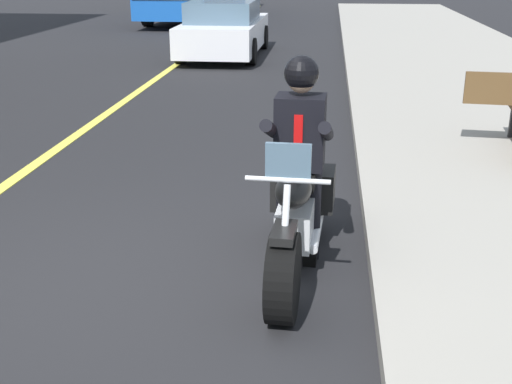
% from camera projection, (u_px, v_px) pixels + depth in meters
% --- Properties ---
extents(ground_plane, '(80.00, 80.00, 0.00)m').
position_uv_depth(ground_plane, '(118.00, 285.00, 5.23)').
color(ground_plane, black).
extents(motorcycle_main, '(2.22, 0.66, 1.26)m').
position_uv_depth(motorcycle_main, '(296.00, 217.00, 5.37)').
color(motorcycle_main, black).
rests_on(motorcycle_main, ground_plane).
extents(rider_main, '(0.64, 0.57, 1.74)m').
position_uv_depth(rider_main, '(300.00, 142.00, 5.35)').
color(rider_main, black).
rests_on(rider_main, ground_plane).
extents(car_silver, '(4.60, 1.92, 1.40)m').
position_uv_depth(car_silver, '(225.00, 29.00, 16.73)').
color(car_silver, white).
rests_on(car_silver, ground_plane).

